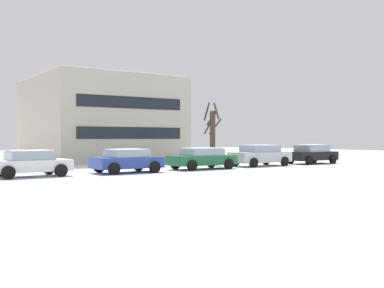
% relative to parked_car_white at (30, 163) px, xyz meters
% --- Properties ---
extents(ground_plane, '(120.00, 120.00, 0.00)m').
position_rel_parked_car_white_xyz_m(ground_plane, '(-2.85, -9.58, -0.69)').
color(ground_plane, white).
extents(parked_car_white, '(3.89, 2.10, 1.34)m').
position_rel_parked_car_white_xyz_m(parked_car_white, '(0.00, 0.00, 0.00)').
color(parked_car_white, white).
rests_on(parked_car_white, ground).
extents(parked_car_blue, '(3.83, 2.15, 1.33)m').
position_rel_parked_car_white_xyz_m(parked_car_blue, '(5.19, -0.35, 0.00)').
color(parked_car_blue, '#283D93').
rests_on(parked_car_blue, ground).
extents(parked_car_green, '(4.33, 2.06, 1.33)m').
position_rel_parked_car_white_xyz_m(parked_car_green, '(10.39, -0.33, -0.00)').
color(parked_car_green, '#1E6038').
rests_on(parked_car_green, ground).
extents(parked_car_silver, '(4.48, 2.09, 1.46)m').
position_rel_parked_car_white_xyz_m(parked_car_silver, '(15.58, 0.01, 0.06)').
color(parked_car_silver, silver).
rests_on(parked_car_silver, ground).
extents(parked_car_black, '(4.12, 2.05, 1.45)m').
position_rel_parked_car_white_xyz_m(parked_car_black, '(20.77, -0.08, 0.05)').
color(parked_car_black, black).
rests_on(parked_car_black, ground).
extents(tree_far_left, '(1.41, 1.20, 4.54)m').
position_rel_parked_car_white_xyz_m(tree_far_left, '(13.68, 2.95, 1.51)').
color(tree_far_left, '#423326').
rests_on(tree_far_left, ground).
extents(building_far_right, '(10.95, 11.92, 7.04)m').
position_rel_parked_car_white_xyz_m(building_far_right, '(9.76, 13.89, 2.83)').
color(building_far_right, '#B2A899').
rests_on(building_far_right, ground).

